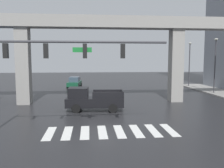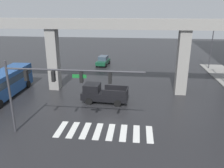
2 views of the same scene
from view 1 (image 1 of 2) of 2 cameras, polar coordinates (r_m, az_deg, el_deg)
The scene contains 8 objects.
ground_plane at distance 21.38m, azimuth -1.74°, elevation -6.48°, with size 120.00×120.00×0.00m, color #232326.
crosswalk_stripes at distance 15.58m, azimuth -0.26°, elevation -11.26°, with size 8.25×2.80×0.01m.
elevated_overpass at distance 25.24m, azimuth -2.44°, elevation 12.55°, with size 49.25×1.88×8.95m.
pickup_truck at distance 21.54m, azimuth -4.92°, elevation -3.73°, with size 5.20×2.31×2.08m.
sedan_dark_green at distance 38.91m, azimuth -8.92°, elevation 0.42°, with size 2.31×4.46×1.72m.
traffic_signal_mast at distance 14.20m, azimuth -15.96°, elevation 5.96°, with size 10.89×0.32×6.20m.
street_lamp_mid_block at distance 34.14m, azimuth 23.37°, elevation 5.44°, with size 0.44×0.70×7.24m.
street_lamp_far_north at distance 41.39m, azimuth 17.97°, elevation 5.67°, with size 0.44×0.70×7.24m.
Camera 1 is at (-1.35, -20.83, 4.66)m, focal length 38.39 mm.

